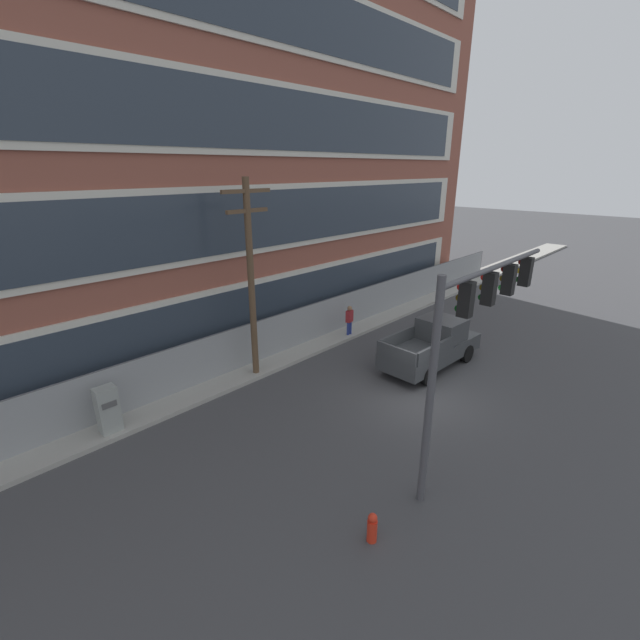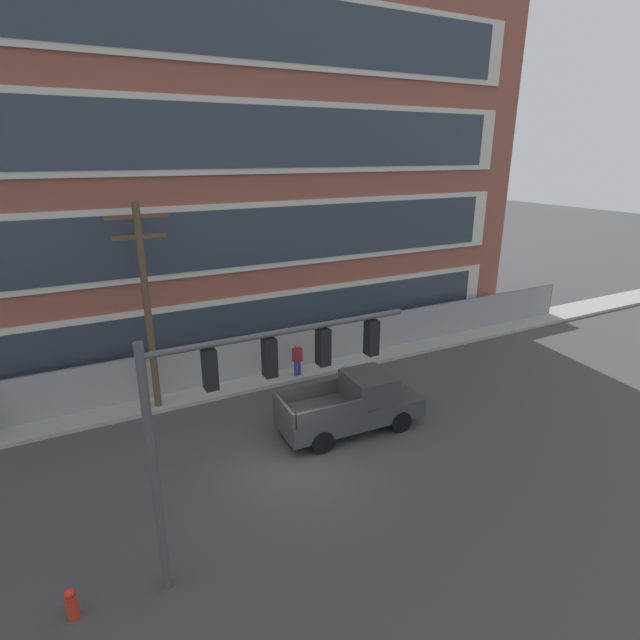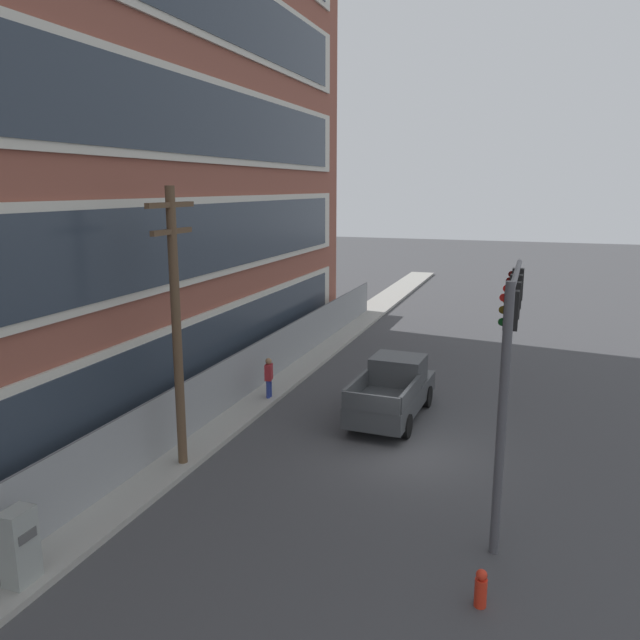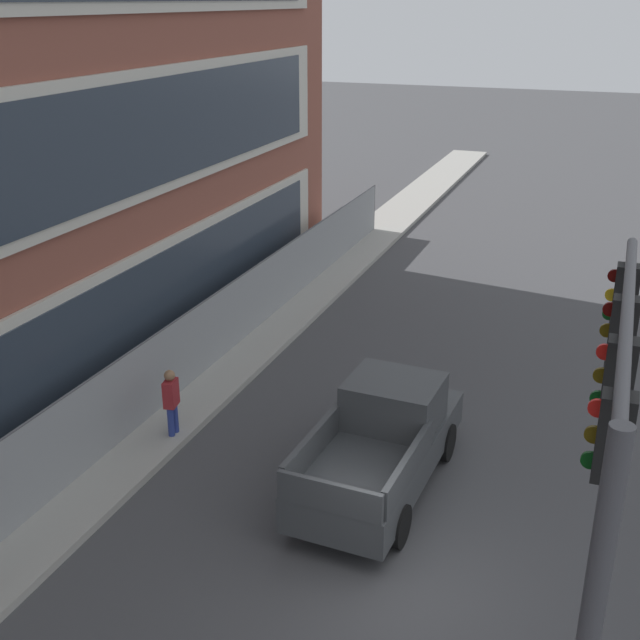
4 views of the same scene
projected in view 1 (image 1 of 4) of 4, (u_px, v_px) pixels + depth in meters
ground_plane at (416, 397)px, 16.33m from camera, size 160.00×160.00×0.00m
sidewalk_building_side at (299, 348)px, 20.50m from camera, size 80.00×2.08×0.16m
brick_mill_building at (129, 122)px, 18.98m from camera, size 41.17×12.05×20.30m
chain_link_fence at (350, 309)px, 23.13m from camera, size 32.80×0.06×2.01m
traffic_signal_mast at (477, 317)px, 11.27m from camera, size 6.36×0.43×6.06m
pickup_truck_dark_grey at (433, 345)px, 18.65m from camera, size 5.34×2.24×2.04m
utility_pole_near_corner at (251, 274)px, 16.54m from camera, size 2.16×0.26×7.96m
electrical_cabinet at (108, 412)px, 13.74m from camera, size 0.65×0.48×1.72m
pedestrian_near_cabinet at (349, 319)px, 21.75m from camera, size 0.44×0.31×1.69m
fire_hydrant at (372, 528)px, 9.92m from camera, size 0.24×0.24×0.78m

